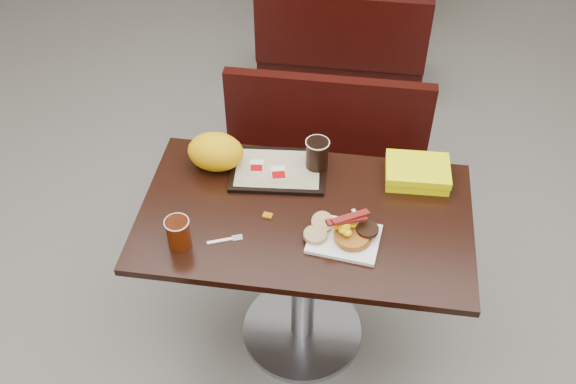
# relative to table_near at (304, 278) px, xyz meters

# --- Properties ---
(floor) EXTENTS (6.00, 7.00, 0.01)m
(floor) POSITION_rel_table_near_xyz_m (0.00, 0.00, -0.38)
(floor) COLOR gray
(floor) RESTS_ON ground
(table_near) EXTENTS (1.20, 0.70, 0.75)m
(table_near) POSITION_rel_table_near_xyz_m (0.00, 0.00, 0.00)
(table_near) COLOR black
(table_near) RESTS_ON floor
(bench_near_n) EXTENTS (1.00, 0.46, 0.72)m
(bench_near_n) POSITION_rel_table_near_xyz_m (0.00, 0.70, -0.02)
(bench_near_n) COLOR black
(bench_near_n) RESTS_ON floor
(bench_far_s) EXTENTS (1.00, 0.46, 0.72)m
(bench_far_s) POSITION_rel_table_near_xyz_m (0.00, 1.90, -0.02)
(bench_far_s) COLOR black
(bench_far_s) RESTS_ON floor
(platter) EXTENTS (0.26, 0.21, 0.01)m
(platter) POSITION_rel_table_near_xyz_m (0.15, -0.11, 0.38)
(platter) COLOR white
(platter) RESTS_ON table_near
(pancake_stack) EXTENTS (0.14, 0.14, 0.03)m
(pancake_stack) POSITION_rel_table_near_xyz_m (0.18, -0.11, 0.40)
(pancake_stack) COLOR #A94C1C
(pancake_stack) RESTS_ON platter
(sausage_patty) EXTENTS (0.10, 0.10, 0.01)m
(sausage_patty) POSITION_rel_table_near_xyz_m (0.23, -0.09, 0.42)
(sausage_patty) COLOR black
(sausage_patty) RESTS_ON pancake_stack
(scrambled_eggs) EXTENTS (0.09, 0.08, 0.04)m
(scrambled_eggs) POSITION_rel_table_near_xyz_m (0.15, -0.10, 0.44)
(scrambled_eggs) COLOR #FFDB05
(scrambled_eggs) RESTS_ON pancake_stack
(bacon_strips) EXTENTS (0.16, 0.12, 0.01)m
(bacon_strips) POSITION_rel_table_near_xyz_m (0.15, -0.10, 0.47)
(bacon_strips) COLOR #48050C
(bacon_strips) RESTS_ON scrambled_eggs
(muffin_bottom) EXTENTS (0.09, 0.09, 0.02)m
(muffin_bottom) POSITION_rel_table_near_xyz_m (0.05, -0.12, 0.40)
(muffin_bottom) COLOR tan
(muffin_bottom) RESTS_ON platter
(muffin_top) EXTENTS (0.09, 0.09, 0.04)m
(muffin_top) POSITION_rel_table_near_xyz_m (0.07, -0.07, 0.41)
(muffin_top) COLOR tan
(muffin_top) RESTS_ON platter
(coffee_cup_near) EXTENTS (0.09, 0.09, 0.11)m
(coffee_cup_near) POSITION_rel_table_near_xyz_m (-0.41, -0.21, 0.43)
(coffee_cup_near) COLOR maroon
(coffee_cup_near) RESTS_ON table_near
(fork) EXTENTS (0.12, 0.07, 0.00)m
(fork) POSITION_rel_table_near_xyz_m (-0.28, -0.17, 0.38)
(fork) COLOR white
(fork) RESTS_ON table_near
(knife) EXTENTS (0.10, 0.15, 0.00)m
(knife) POSITION_rel_table_near_xyz_m (0.21, -0.03, 0.38)
(knife) COLOR white
(knife) RESTS_ON table_near
(condiment_syrup) EXTENTS (0.04, 0.03, 0.01)m
(condiment_syrup) POSITION_rel_table_near_xyz_m (-0.13, -0.03, 0.38)
(condiment_syrup) COLOR #A65407
(condiment_syrup) RESTS_ON table_near
(condiment_ketchup) EXTENTS (0.05, 0.04, 0.01)m
(condiment_ketchup) POSITION_rel_table_near_xyz_m (-0.11, 0.11, 0.38)
(condiment_ketchup) COLOR #8C0504
(condiment_ketchup) RESTS_ON table_near
(tray) EXTENTS (0.38, 0.29, 0.02)m
(tray) POSITION_rel_table_near_xyz_m (-0.13, 0.21, 0.38)
(tray) COLOR black
(tray) RESTS_ON table_near
(hashbrown_sleeve_left) EXTENTS (0.06, 0.08, 0.02)m
(hashbrown_sleeve_left) POSITION_rel_table_near_xyz_m (-0.21, 0.19, 0.40)
(hashbrown_sleeve_left) COLOR silver
(hashbrown_sleeve_left) RESTS_ON tray
(hashbrown_sleeve_right) EXTENTS (0.07, 0.09, 0.02)m
(hashbrown_sleeve_right) POSITION_rel_table_near_xyz_m (-0.12, 0.17, 0.40)
(hashbrown_sleeve_right) COLOR silver
(hashbrown_sleeve_right) RESTS_ON tray
(coffee_cup_far) EXTENTS (0.10, 0.10, 0.12)m
(coffee_cup_far) POSITION_rel_table_near_xyz_m (0.01, 0.25, 0.45)
(coffee_cup_far) COLOR black
(coffee_cup_far) RESTS_ON tray
(clamshell) EXTENTS (0.25, 0.19, 0.06)m
(clamshell) POSITION_rel_table_near_xyz_m (0.40, 0.24, 0.41)
(clamshell) COLOR #EFF404
(clamshell) RESTS_ON table_near
(paper_bag) EXTENTS (0.22, 0.17, 0.15)m
(paper_bag) POSITION_rel_table_near_xyz_m (-0.37, 0.20, 0.45)
(paper_bag) COLOR #FEB908
(paper_bag) RESTS_ON table_near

